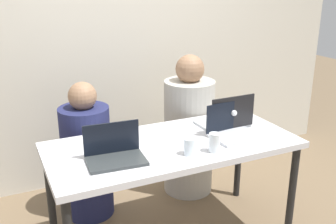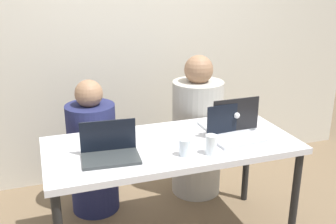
{
  "view_description": "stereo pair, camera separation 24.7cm",
  "coord_description": "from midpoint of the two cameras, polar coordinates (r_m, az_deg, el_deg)",
  "views": [
    {
      "loc": [
        -0.99,
        -2.05,
        1.72
      ],
      "look_at": [
        0.0,
        0.07,
        0.91
      ],
      "focal_mm": 42.0,
      "sensor_mm": 36.0,
      "label": 1
    },
    {
      "loc": [
        -0.76,
        -2.14,
        1.72
      ],
      "look_at": [
        0.0,
        0.07,
        0.91
      ],
      "focal_mm": 42.0,
      "sensor_mm": 36.0,
      "label": 2
    }
  ],
  "objects": [
    {
      "name": "back_wall",
      "position": [
        3.4,
        -9.9,
        9.39
      ],
      "size": [
        4.5,
        0.1,
        2.33
      ],
      "primitive_type": "cube",
      "color": "beige",
      "rests_on": "ground"
    },
    {
      "name": "desk",
      "position": [
        2.5,
        -2.14,
        -5.92
      ],
      "size": [
        1.57,
        0.72,
        0.73
      ],
      "color": "silver",
      "rests_on": "ground"
    },
    {
      "name": "person_on_left",
      "position": [
        2.99,
        -14.04,
        -6.52
      ],
      "size": [
        0.37,
        0.37,
        1.03
      ],
      "rotation": [
        0.0,
        0.0,
        3.18
      ],
      "color": "navy",
      "rests_on": "ground"
    },
    {
      "name": "person_on_right",
      "position": [
        3.21,
        0.83,
        -3.06
      ],
      "size": [
        0.41,
        0.41,
        1.16
      ],
      "rotation": [
        0.0,
        0.0,
        3.13
      ],
      "color": "#B5B1A6",
      "rests_on": "ground"
    },
    {
      "name": "laptop_front_left",
      "position": [
        2.26,
        -10.88,
        -5.92
      ],
      "size": [
        0.34,
        0.25,
        0.2
      ],
      "rotation": [
        0.0,
        0.0,
        -0.08
      ],
      "color": "#333839",
      "rests_on": "desk"
    },
    {
      "name": "laptop_front_right",
      "position": [
        2.58,
        6.63,
        -2.53
      ],
      "size": [
        0.34,
        0.26,
        0.21
      ],
      "rotation": [
        0.0,
        0.0,
        0.1
      ],
      "color": "silver",
      "rests_on": "desk"
    },
    {
      "name": "laptop_back_right",
      "position": [
        2.72,
        5.81,
        -1.16
      ],
      "size": [
        0.34,
        0.28,
        0.24
      ],
      "rotation": [
        0.0,
        0.0,
        3.16
      ],
      "color": "silver",
      "rests_on": "desk"
    },
    {
      "name": "water_glass_right",
      "position": [
        2.33,
        3.74,
        -4.7
      ],
      "size": [
        0.07,
        0.07,
        0.12
      ],
      "color": "white",
      "rests_on": "desk"
    },
    {
      "name": "water_glass_center",
      "position": [
        2.29,
        0.0,
        -5.27
      ],
      "size": [
        0.07,
        0.07,
        0.1
      ],
      "color": "silver",
      "rests_on": "desk"
    }
  ]
}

